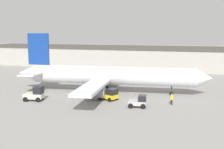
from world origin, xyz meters
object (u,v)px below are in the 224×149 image
(ground_crew_worker, at_px, (172,99))
(belt_loader_truck, at_px, (109,94))
(airplane, at_px, (107,76))
(pushback_tug, at_px, (35,94))
(baggage_tug, at_px, (139,101))

(ground_crew_worker, height_order, belt_loader_truck, belt_loader_truck)
(airplane, height_order, belt_loader_truck, airplane)
(airplane, xyz_separation_m, pushback_tug, (-9.69, -9.89, -2.23))
(baggage_tug, height_order, belt_loader_truck, belt_loader_truck)
(baggage_tug, xyz_separation_m, pushback_tug, (-17.85, -1.32, 0.23))
(ground_crew_worker, height_order, pushback_tug, pushback_tug)
(airplane, xyz_separation_m, baggage_tug, (8.16, -8.57, -2.46))
(airplane, relative_size, belt_loader_truck, 10.14)
(ground_crew_worker, relative_size, belt_loader_truck, 0.49)
(ground_crew_worker, bearing_deg, pushback_tug, 139.93)
(belt_loader_truck, bearing_deg, pushback_tug, -137.63)
(ground_crew_worker, xyz_separation_m, pushback_tug, (-22.64, -4.35, 0.16))
(airplane, bearing_deg, baggage_tug, -52.93)
(pushback_tug, bearing_deg, ground_crew_worker, 0.84)
(baggage_tug, xyz_separation_m, belt_loader_truck, (-5.90, 3.01, 0.08))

